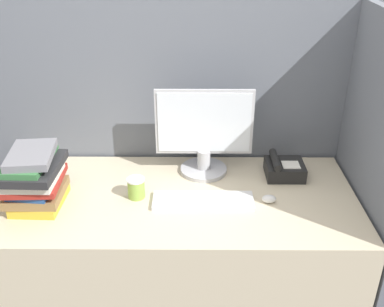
{
  "coord_description": "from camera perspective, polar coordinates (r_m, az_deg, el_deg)",
  "views": [
    {
      "loc": [
        0.07,
        -1.37,
        1.87
      ],
      "look_at": [
        0.06,
        0.42,
        0.93
      ],
      "focal_mm": 42.0,
      "sensor_mm": 36.0,
      "label": 1
    }
  ],
  "objects": [
    {
      "name": "desk_telephone",
      "position": [
        2.28,
        11.57,
        -1.88
      ],
      "size": [
        0.19,
        0.18,
        0.11
      ],
      "color": "black",
      "rests_on": "desk"
    },
    {
      "name": "coffee_cup",
      "position": [
        2.08,
        -7.1,
        -4.35
      ],
      "size": [
        0.08,
        0.08,
        0.1
      ],
      "color": "#8CB247",
      "rests_on": "desk"
    },
    {
      "name": "cubicle_panel_rear",
      "position": [
        2.44,
        -1.3,
        1.01
      ],
      "size": [
        2.05,
        0.04,
        1.55
      ],
      "color": "slate",
      "rests_on": "ground_plane"
    },
    {
      "name": "cubicle_panel_right",
      "position": [
        2.24,
        21.02,
        -3.62
      ],
      "size": [
        0.04,
        0.83,
        1.55
      ],
      "color": "slate",
      "rests_on": "ground_plane"
    },
    {
      "name": "book_stack",
      "position": [
        2.08,
        -19.44,
        -3.02
      ],
      "size": [
        0.25,
        0.31,
        0.27
      ],
      "color": "gold",
      "rests_on": "desk"
    },
    {
      "name": "monitor",
      "position": [
        2.21,
        1.54,
        2.24
      ],
      "size": [
        0.48,
        0.24,
        0.44
      ],
      "color": "#B7B7BC",
      "rests_on": "desk"
    },
    {
      "name": "keyboard",
      "position": [
        2.05,
        1.43,
        -6.03
      ],
      "size": [
        0.46,
        0.14,
        0.02
      ],
      "color": "silver",
      "rests_on": "desk"
    },
    {
      "name": "desk",
      "position": [
        2.32,
        -1.47,
        -12.9
      ],
      "size": [
        1.65,
        0.77,
        0.72
      ],
      "color": "beige",
      "rests_on": "ground_plane"
    },
    {
      "name": "mouse",
      "position": [
        2.08,
        9.75,
        -5.7
      ],
      "size": [
        0.06,
        0.05,
        0.04
      ],
      "color": "silver",
      "rests_on": "desk"
    }
  ]
}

